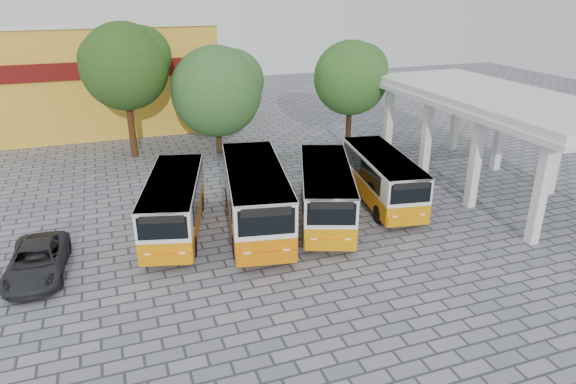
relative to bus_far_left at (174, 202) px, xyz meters
name	(u,v)px	position (x,y,z in m)	size (l,w,h in m)	color
ground	(350,245)	(7.10, -3.95, -1.53)	(90.00, 90.00, 0.00)	slate
terminal_shelter	(495,102)	(17.60, 0.05, 3.38)	(6.80, 15.80, 5.40)	silver
shophouse_block	(81,75)	(-3.90, 22.03, 2.63)	(20.40, 10.40, 8.30)	gold
bus_far_left	(174,202)	(0.00, 0.00, 0.00)	(4.01, 7.77, 2.65)	orange
bus_centre_left	(255,194)	(3.65, -0.85, 0.22)	(4.01, 8.77, 3.03)	#D26700
bus_centre_right	(326,191)	(7.11, -1.15, 0.05)	(4.78, 8.11, 2.74)	orange
bus_far_right	(382,176)	(10.80, -0.11, -0.01)	(3.35, 7.58, 2.63)	#D27D01
tree_left	(125,64)	(-0.89, 12.57, 4.63)	(5.82, 5.54, 8.76)	#492812
tree_middle	(217,88)	(4.74, 11.54, 2.88)	(6.33, 6.02, 7.23)	#3A2514
tree_right	(351,75)	(13.34, 9.04, 3.64)	(5.22, 4.97, 7.49)	black
parked_car	(37,261)	(-5.77, -2.01, -0.90)	(2.11, 4.57, 1.27)	#24252A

